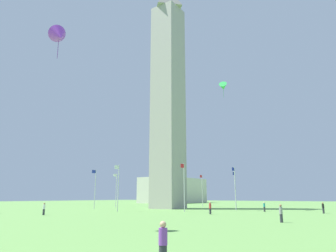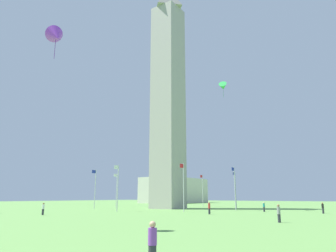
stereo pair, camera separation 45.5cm
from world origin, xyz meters
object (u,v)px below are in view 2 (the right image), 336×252
at_px(flagpole_n, 118,186).
at_px(person_purple_shirt, 152,245).
at_px(flagpole_nw, 95,187).
at_px(person_gray_shirt, 279,213).
at_px(person_black_shirt, 323,208).
at_px(flagpole_sw, 158,189).
at_px(person_red_shirt, 209,208).
at_px(flagpole_se, 235,188).
at_px(obelisk_monument, 168,89).
at_px(person_white_shirt, 43,209).
at_px(person_teal_shirt, 264,207).
at_px(flagpole_s, 202,189).
at_px(kite_green_delta, 223,87).
at_px(distant_building, 175,191).
at_px(kite_purple_delta, 56,36).
at_px(flagpole_ne, 183,185).
at_px(flagpole_e, 235,186).
at_px(flagpole_w, 116,189).

relative_size(flagpole_n, person_purple_shirt, 4.89).
bearing_deg(flagpole_n, flagpole_nw, -112.50).
xyz_separation_m(person_gray_shirt, person_black_shirt, (-20.55, 0.65, -0.06)).
height_order(flagpole_sw, person_red_shirt, flagpole_sw).
bearing_deg(flagpole_n, flagpole_se, 157.50).
bearing_deg(obelisk_monument, person_white_shirt, -1.80).
xyz_separation_m(person_gray_shirt, person_teal_shirt, (-20.90, -8.39, -0.07)).
height_order(person_black_shirt, person_white_shirt, person_white_shirt).
distance_m(obelisk_monument, person_purple_shirt, 61.11).
height_order(person_gray_shirt, person_white_shirt, person_gray_shirt).
bearing_deg(flagpole_s, person_red_shirt, 30.45).
relative_size(person_teal_shirt, kite_green_delta, 0.49).
bearing_deg(distant_building, kite_purple_delta, 28.26).
bearing_deg(flagpole_nw, person_white_shirt, 28.78).
bearing_deg(flagpole_ne, person_red_shirt, 64.39).
height_order(person_purple_shirt, distant_building, distant_building).
distance_m(flagpole_se, person_white_shirt, 41.22).
relative_size(flagpole_nw, kite_purple_delta, 2.52).
xyz_separation_m(person_red_shirt, distant_building, (-64.20, -49.25, 3.95)).
distance_m(obelisk_monument, flagpole_se, 26.90).
bearing_deg(person_white_shirt, flagpole_sw, 34.01).
xyz_separation_m(flagpole_nw, kite_purple_delta, (29.68, 27.34, 11.75)).
relative_size(flagpole_e, flagpole_w, 1.00).
relative_size(flagpole_ne, flagpole_nw, 1.00).
height_order(flagpole_se, kite_green_delta, kite_green_delta).
xyz_separation_m(flagpole_n, kite_purple_delta, (25.23, 16.60, 11.75)).
relative_size(flagpole_s, flagpole_nw, 1.00).
distance_m(flagpole_sw, person_white_shirt, 40.75).
xyz_separation_m(person_gray_shirt, person_purple_shirt, (22.82, 2.06, -0.06)).
relative_size(flagpole_ne, person_purple_shirt, 4.89).
height_order(flagpole_sw, person_white_shirt, flagpole_sw).
xyz_separation_m(flagpole_s, person_black_shirt, (17.37, 30.06, -3.55)).
bearing_deg(person_red_shirt, person_black_shirt, -129.75).
xyz_separation_m(flagpole_ne, person_white_shirt, (17.91, -11.64, -3.54)).
bearing_deg(kite_green_delta, flagpole_sw, -113.64).
height_order(obelisk_monument, flagpole_n, obelisk_monument).
height_order(obelisk_monument, flagpole_s, obelisk_monument).
bearing_deg(kite_purple_delta, person_white_shirt, -123.92).
xyz_separation_m(flagpole_ne, flagpole_w, (-10.74, -25.93, 0.00)).
height_order(flagpole_sw, distant_building, distant_building).
distance_m(flagpole_ne, flagpole_e, 11.62).
height_order(flagpole_s, person_white_shirt, flagpole_s).
distance_m(flagpole_ne, flagpole_se, 21.48).
bearing_deg(person_purple_shirt, flagpole_n, 23.20).
relative_size(person_gray_shirt, kite_green_delta, 0.53).
bearing_deg(flagpole_e, person_teal_shirt, 72.60).
bearing_deg(person_purple_shirt, flagpole_se, -2.61).
distance_m(flagpole_e, person_red_shirt, 14.29).
xyz_separation_m(flagpole_n, person_gray_shirt, (7.54, 29.41, -3.49)).
height_order(flagpole_s, person_black_shirt, flagpole_s).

